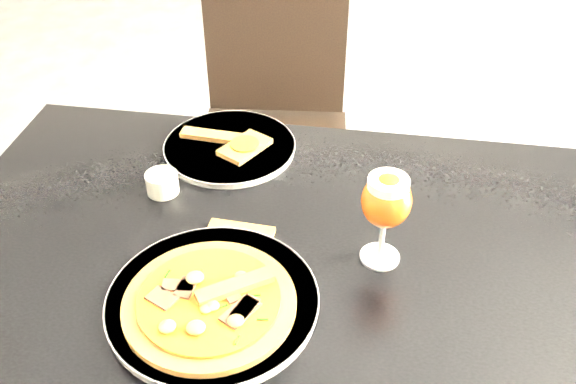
{
  "coord_description": "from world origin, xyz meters",
  "views": [
    {
      "loc": [
        -0.14,
        -1.17,
        1.52
      ],
      "look_at": [
        -0.15,
        -0.29,
        0.83
      ],
      "focal_mm": 40.0,
      "sensor_mm": 36.0,
      "label": 1
    }
  ],
  "objects_px": {
    "chair_far": "(274,126)",
    "pizza": "(210,301)",
    "dining_table": "(267,281)",
    "beer_glass": "(386,202)"
  },
  "relations": [
    {
      "from": "chair_far",
      "to": "pizza",
      "type": "bearing_deg",
      "value": -91.63
    },
    {
      "from": "chair_far",
      "to": "dining_table",
      "type": "bearing_deg",
      "value": -86.53
    },
    {
      "from": "pizza",
      "to": "beer_glass",
      "type": "distance_m",
      "value": 0.32
    },
    {
      "from": "dining_table",
      "to": "pizza",
      "type": "height_order",
      "value": "pizza"
    },
    {
      "from": "chair_far",
      "to": "beer_glass",
      "type": "bearing_deg",
      "value": -72.79
    },
    {
      "from": "chair_far",
      "to": "pizza",
      "type": "relative_size",
      "value": 3.45
    },
    {
      "from": "chair_far",
      "to": "beer_glass",
      "type": "xyz_separation_m",
      "value": [
        0.2,
        -0.8,
        0.36
      ]
    },
    {
      "from": "chair_far",
      "to": "beer_glass",
      "type": "distance_m",
      "value": 0.9
    },
    {
      "from": "dining_table",
      "to": "pizza",
      "type": "distance_m",
      "value": 0.21
    },
    {
      "from": "pizza",
      "to": "chair_far",
      "type": "bearing_deg",
      "value": 85.54
    }
  ]
}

